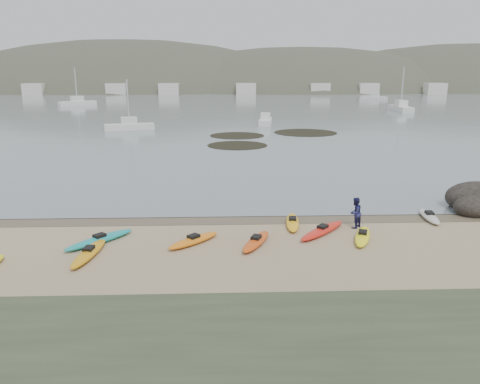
{
  "coord_description": "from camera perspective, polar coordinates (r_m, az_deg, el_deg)",
  "views": [
    {
      "loc": [
        -0.96,
        -25.81,
        8.19
      ],
      "look_at": [
        0.0,
        0.0,
        1.5
      ],
      "focal_mm": 35.0,
      "sensor_mm": 36.0,
      "label": 1
    }
  ],
  "objects": [
    {
      "name": "ground",
      "position": [
        27.1,
        -0.0,
        -3.07
      ],
      "size": [
        600.0,
        600.0,
        0.0
      ],
      "primitive_type": "plane",
      "color": "tan",
      "rests_on": "ground"
    },
    {
      "name": "wet_sand",
      "position": [
        26.81,
        0.02,
        -3.26
      ],
      "size": [
        60.0,
        60.0,
        0.0
      ],
      "primitive_type": "plane",
      "color": "brown",
      "rests_on": "ground"
    },
    {
      "name": "person_east",
      "position": [
        25.78,
        13.86,
        -2.47
      ],
      "size": [
        1.03,
        1.03,
        1.69
      ],
      "primitive_type": "imported",
      "rotation": [
        0.0,
        0.0,
        3.91
      ],
      "color": "navy",
      "rests_on": "ground"
    },
    {
      "name": "moored_boats",
      "position": [
        103.52,
        1.51,
        10.29
      ],
      "size": [
        88.71,
        77.08,
        1.23
      ],
      "color": "silver",
      "rests_on": "ground"
    },
    {
      "name": "kayaks",
      "position": [
        23.28,
        -1.4,
        -5.63
      ],
      "size": [
        23.0,
        9.88,
        0.34
      ],
      "color": "yellow",
      "rests_on": "ground"
    },
    {
      "name": "far_hills",
      "position": [
        224.75,
        8.3,
        8.21
      ],
      "size": [
        550.0,
        135.0,
        80.0
      ],
      "color": "#384235",
      "rests_on": "ground"
    },
    {
      "name": "water",
      "position": [
        325.91,
        -2.02,
        13.08
      ],
      "size": [
        1200.0,
        1200.0,
        0.0
      ],
      "primitive_type": "plane",
      "color": "slate",
      "rests_on": "ground"
    },
    {
      "name": "kelp_mats",
      "position": [
        60.52,
        3.49,
        6.75
      ],
      "size": [
        17.38,
        18.63,
        0.04
      ],
      "color": "black",
      "rests_on": "water"
    },
    {
      "name": "far_town",
      "position": [
        171.06,
        0.2,
        12.45
      ],
      "size": [
        199.0,
        5.0,
        4.0
      ],
      "color": "beige",
      "rests_on": "ground"
    }
  ]
}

